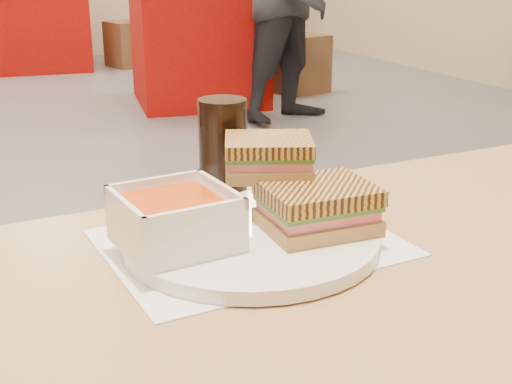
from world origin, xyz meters
name	(u,v)px	position (x,y,z in m)	size (l,w,h in m)	color
main_table	(353,383)	(0.06, -2.14, 0.64)	(1.22, 0.73, 0.75)	#9E794C
tray_liner	(250,243)	(0.01, -1.98, 0.75)	(0.35, 0.28, 0.00)	white
plate	(250,239)	(0.01, -1.99, 0.76)	(0.30, 0.30, 0.02)	white
soup_bowl	(175,222)	(-0.08, -1.99, 0.80)	(0.13, 0.13, 0.06)	white
panini_lower	(317,207)	(0.08, -2.02, 0.80)	(0.13, 0.11, 0.06)	#A88547
panini_upper	(269,157)	(0.05, -1.94, 0.84)	(0.13, 0.12, 0.05)	#A88547
cola_glass	(223,150)	(0.04, -1.83, 0.82)	(0.07, 0.07, 0.14)	black
bg_table_1	(198,49)	(1.50, 2.21, 0.40)	(1.04, 1.04, 0.79)	#990909
bg_table_2	(39,26)	(0.67, 4.39, 0.40)	(1.03, 1.03, 0.81)	#990909
bg_chair_1l	(168,67)	(1.37, 2.58, 0.22)	(0.46, 0.46, 0.45)	brown
bg_chair_1r	(297,63)	(2.36, 2.27, 0.23)	(0.48, 0.48, 0.45)	brown
bg_chair_2r	(130,44)	(1.49, 4.14, 0.22)	(0.46, 0.46, 0.43)	brown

